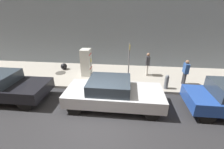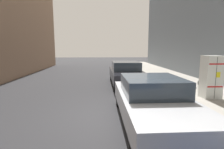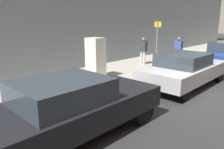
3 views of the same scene
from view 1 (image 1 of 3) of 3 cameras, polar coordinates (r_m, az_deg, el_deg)
name	(u,v)px [view 1 (image 1 of 3)]	position (r m, az deg, el deg)	size (l,w,h in m)	color
ground_plane	(98,120)	(6.57, -5.33, -16.97)	(80.00, 80.00, 0.00)	#28282B
sidewalk_slab	(110,76)	(10.23, -0.64, -0.41)	(3.90, 44.00, 0.15)	#9E998E
discarded_refrigerator	(86,62)	(9.97, -9.80, 4.53)	(0.71, 0.61, 1.77)	silver
manhole_cover	(61,73)	(11.05, -19.00, 0.61)	(0.70, 0.70, 0.02)	#47443F
street_sign_post	(129,63)	(8.23, 6.41, 4.33)	(0.36, 0.07, 2.50)	slate
fire_hydrant	(167,82)	(8.82, 20.06, -2.55)	(0.22, 0.22, 0.83)	slate
trash_bag	(64,66)	(11.56, -17.86, 2.96)	(0.45, 0.45, 0.45)	black
pedestrian_walking_far	(185,71)	(9.52, 26.20, 1.15)	(0.44, 0.22, 1.51)	#333338
pedestrian_standing_near	(148,63)	(10.07, 13.38, 4.34)	(0.44, 0.22, 1.54)	beige
parked_sedan_dark	(1,86)	(9.33, -36.72, -3.49)	(1.82, 4.59, 1.42)	black
parked_sedan_silver	(113,93)	(6.98, 0.40, -6.97)	(1.89, 4.46, 1.37)	silver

